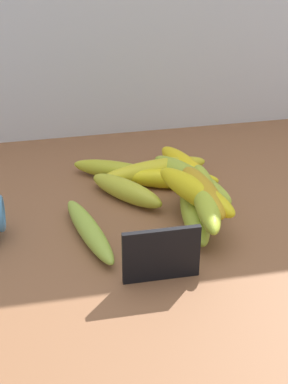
{
  "coord_description": "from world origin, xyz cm",
  "views": [
    {
      "loc": [
        -20.49,
        -74.74,
        56.8
      ],
      "look_at": [
        -4.98,
        4.87,
        8.0
      ],
      "focal_mm": 55.09,
      "sensor_mm": 36.0,
      "label": 1
    }
  ],
  "objects": [
    {
      "name": "chalkboard_sign",
      "position": [
        -5.59,
        -10.82,
        6.86
      ],
      "size": [
        11.0,
        1.8,
        8.4
      ],
      "color": "black",
      "rests_on": "counter_top"
    },
    {
      "name": "counter_top",
      "position": [
        0.0,
        0.0,
        1.5
      ],
      "size": [
        110.0,
        76.0,
        3.0
      ],
      "primitive_type": "cube",
      "color": "brown",
      "rests_on": "ground"
    },
    {
      "name": "banana_4",
      "position": [
        -7.11,
        18.52,
        4.71
      ],
      "size": [
        16.94,
        11.26,
        3.42
      ],
      "primitive_type": "ellipsoid",
      "rotation": [
        0.0,
        0.0,
        2.65
      ],
      "color": "#ACB128",
      "rests_on": "counter_top"
    },
    {
      "name": "banana_10",
      "position": [
        3.79,
        1.34,
        9.08
      ],
      "size": [
        5.69,
        15.8,
        4.11
      ],
      "primitive_type": "ellipsoid",
      "rotation": [
        0.0,
        0.0,
        1.67
      ],
      "color": "#BB911C",
      "rests_on": "banana_0"
    },
    {
      "name": "banana_6",
      "position": [
        -14.44,
        0.62,
        4.6
      ],
      "size": [
        7.67,
        18.88,
        3.21
      ],
      "primitive_type": "ellipsoid",
      "rotation": [
        0.0,
        0.0,
        4.96
      ],
      "color": "#92B33C",
      "rests_on": "counter_top"
    },
    {
      "name": "banana_7",
      "position": [
        5.31,
        16.94,
        4.96
      ],
      "size": [
        8.72,
        17.57,
        3.92
      ],
      "primitive_type": "ellipsoid",
      "rotation": [
        0.0,
        0.0,
        5.01
      ],
      "color": "yellow",
      "rests_on": "counter_top"
    },
    {
      "name": "banana_0",
      "position": [
        2.58,
        1.35,
        5.01
      ],
      "size": [
        5.76,
        17.21,
        4.02
      ],
      "primitive_type": "ellipsoid",
      "rotation": [
        0.0,
        0.0,
        1.47
      ],
      "color": "#97AF31",
      "rests_on": "counter_top"
    },
    {
      "name": "banana_8",
      "position": [
        3.81,
        0.3,
        8.96
      ],
      "size": [
        6.81,
        20.31,
        3.88
      ],
      "primitive_type": "ellipsoid",
      "rotation": [
        0.0,
        0.0,
        1.42
      ],
      "color": "#A2B830",
      "rests_on": "banana_0"
    },
    {
      "name": "banana_5",
      "position": [
        -0.72,
        17.04,
        4.93
      ],
      "size": [
        20.79,
        7.26,
        3.87
      ],
      "primitive_type": "ellipsoid",
      "rotation": [
        0.0,
        0.0,
        3.31
      ],
      "color": "gold",
      "rests_on": "counter_top"
    },
    {
      "name": "banana_3",
      "position": [
        -6.84,
        11.02,
        4.88
      ],
      "size": [
        12.66,
        14.01,
        3.77
      ],
      "primitive_type": "ellipsoid",
      "rotation": [
        0.0,
        0.0,
        2.27
      ],
      "color": "gold",
      "rests_on": "counter_top"
    },
    {
      "name": "banana_2",
      "position": [
        1.51,
        13.76,
        4.75
      ],
      "size": [
        17.59,
        8.07,
        3.49
      ],
      "primitive_type": "ellipsoid",
      "rotation": [
        0.0,
        0.0,
        6.01
      ],
      "color": "yellow",
      "rests_on": "counter_top"
    },
    {
      "name": "banana_1",
      "position": [
        4.92,
        12.25,
        5.14
      ],
      "size": [
        12.67,
        19.87,
        4.29
      ],
      "primitive_type": "ellipsoid",
      "rotation": [
        0.0,
        0.0,
        2.03
      ],
      "color": "#A0B737",
      "rests_on": "counter_top"
    },
    {
      "name": "banana_9",
      "position": [
        2.7,
        1.7,
        9.05
      ],
      "size": [
        11.25,
        17.21,
        4.06
      ],
      "primitive_type": "ellipsoid",
      "rotation": [
        0.0,
        0.0,
        2.03
      ],
      "color": "gold",
      "rests_on": "banana_0"
    }
  ]
}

